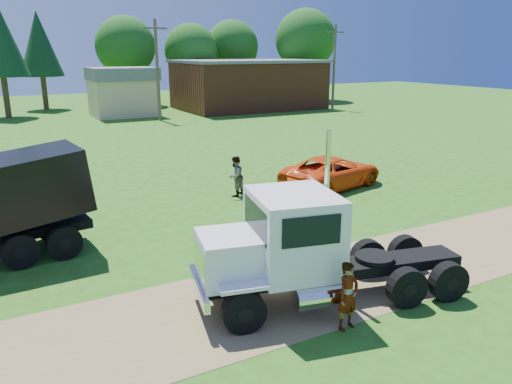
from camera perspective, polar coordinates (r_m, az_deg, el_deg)
ground at (r=14.72m, az=10.24°, el=-9.65°), size 140.00×140.00×0.00m
dirt_track at (r=14.72m, az=10.24°, el=-9.63°), size 120.00×4.20×0.01m
white_semi_tractor at (r=12.62m, az=4.64°, el=-6.50°), size 7.37×3.76×4.35m
orange_pickup at (r=23.86m, az=8.68°, el=2.29°), size 5.87×3.78×1.50m
spectator_a at (r=11.93m, az=10.47°, el=-11.61°), size 0.66×0.49×1.65m
spectator_b at (r=22.16m, az=-2.37°, el=1.80°), size 1.10×1.02×1.80m
brick_building at (r=56.91m, az=-0.89°, el=12.21°), size 15.40×10.40×5.30m
tan_shed at (r=51.90m, az=-14.95°, el=11.08°), size 6.20×5.40×4.70m
utility_poles at (r=47.52m, az=-11.22°, el=13.68°), size 42.20×0.28×9.00m
tree_row at (r=60.15m, az=-17.96°, el=15.69°), size 59.23×13.20×11.52m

